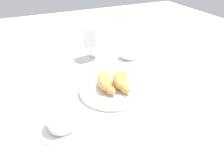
% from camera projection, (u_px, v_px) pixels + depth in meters
% --- Properties ---
extents(ground_plane, '(2.20, 2.20, 0.00)m').
position_uv_depth(ground_plane, '(103.00, 89.00, 0.76)').
color(ground_plane, silver).
extents(pastry_plate, '(0.23, 0.23, 0.02)m').
position_uv_depth(pastry_plate, '(112.00, 88.00, 0.74)').
color(pastry_plate, white).
rests_on(pastry_plate, ground_plane).
extents(croissant_large, '(0.13, 0.09, 0.04)m').
position_uv_depth(croissant_large, '(105.00, 82.00, 0.72)').
color(croissant_large, '#D6994C').
rests_on(croissant_large, pastry_plate).
extents(croissant_small, '(0.13, 0.10, 0.04)m').
position_uv_depth(croissant_small, '(121.00, 80.00, 0.73)').
color(croissant_small, '#D6994C').
rests_on(croissant_small, pastry_plate).
extents(coffee_cup_near, '(0.14, 0.14, 0.06)m').
position_uv_depth(coffee_cup_near, '(62.00, 121.00, 0.58)').
color(coffee_cup_near, white).
rests_on(coffee_cup_near, ground_plane).
extents(coffee_cup_far, '(0.14, 0.14, 0.06)m').
position_uv_depth(coffee_cup_far, '(130.00, 53.00, 0.95)').
color(coffee_cup_far, white).
rests_on(coffee_cup_far, ground_plane).
extents(juice_glass_left, '(0.08, 0.08, 0.14)m').
position_uv_depth(juice_glass_left, '(90.00, 38.00, 0.92)').
color(juice_glass_left, white).
rests_on(juice_glass_left, ground_plane).
extents(sugar_packet, '(0.05, 0.04, 0.01)m').
position_uv_depth(sugar_packet, '(130.00, 124.00, 0.60)').
color(sugar_packet, white).
rests_on(sugar_packet, ground_plane).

